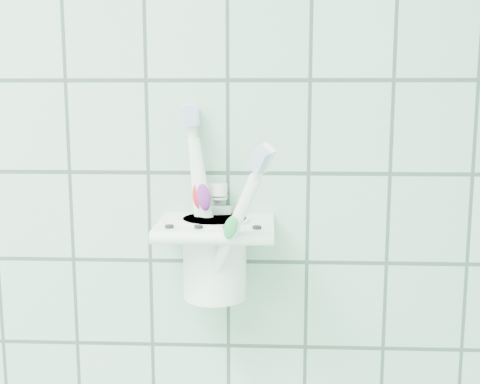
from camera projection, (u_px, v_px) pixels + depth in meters
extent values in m
cube|color=white|center=(219.00, 229.00, 0.72)|extent=(0.05, 0.02, 0.04)
cube|color=white|center=(216.00, 228.00, 0.69)|extent=(0.13, 0.10, 0.01)
cylinder|color=white|center=(212.00, 238.00, 0.64)|extent=(0.13, 0.01, 0.01)
cylinder|color=black|center=(169.00, 227.00, 0.65)|extent=(0.01, 0.01, 0.00)
cylinder|color=black|center=(198.00, 227.00, 0.65)|extent=(0.01, 0.01, 0.00)
cylinder|color=black|center=(228.00, 228.00, 0.65)|extent=(0.01, 0.01, 0.00)
cylinder|color=black|center=(257.00, 228.00, 0.65)|extent=(0.01, 0.01, 0.00)
cylinder|color=white|center=(215.00, 258.00, 0.70)|extent=(0.07, 0.07, 0.09)
cylinder|color=white|center=(215.00, 221.00, 0.69)|extent=(0.08, 0.08, 0.01)
cylinder|color=black|center=(215.00, 220.00, 0.69)|extent=(0.07, 0.07, 0.00)
cylinder|color=white|center=(219.00, 213.00, 0.69)|extent=(0.04, 0.02, 0.18)
cylinder|color=white|center=(219.00, 127.00, 0.68)|extent=(0.01, 0.01, 0.03)
cube|color=silver|center=(218.00, 114.00, 0.67)|extent=(0.02, 0.01, 0.03)
cube|color=white|center=(219.00, 113.00, 0.68)|extent=(0.02, 0.01, 0.03)
ellipsoid|color=purple|center=(219.00, 196.00, 0.69)|extent=(0.02, 0.01, 0.03)
cylinder|color=white|center=(206.00, 215.00, 0.68)|extent=(0.03, 0.06, 0.18)
cylinder|color=white|center=(205.00, 127.00, 0.67)|extent=(0.01, 0.02, 0.03)
cube|color=silver|center=(204.00, 113.00, 0.66)|extent=(0.02, 0.02, 0.03)
cube|color=white|center=(205.00, 113.00, 0.66)|extent=(0.02, 0.01, 0.03)
ellipsoid|color=red|center=(205.00, 198.00, 0.67)|extent=(0.02, 0.02, 0.03)
cylinder|color=white|center=(205.00, 216.00, 0.68)|extent=(0.08, 0.10, 0.15)
cylinder|color=white|center=(204.00, 127.00, 0.66)|extent=(0.02, 0.02, 0.03)
cube|color=silver|center=(203.00, 113.00, 0.65)|extent=(0.02, 0.03, 0.03)
cube|color=white|center=(204.00, 113.00, 0.66)|extent=(0.02, 0.02, 0.03)
ellipsoid|color=green|center=(204.00, 198.00, 0.67)|extent=(0.02, 0.03, 0.03)
cube|color=silver|center=(216.00, 245.00, 0.71)|extent=(0.03, 0.02, 0.09)
cube|color=silver|center=(216.00, 281.00, 0.72)|extent=(0.04, 0.01, 0.01)
cone|color=silver|center=(216.00, 203.00, 0.70)|extent=(0.03, 0.03, 0.02)
cylinder|color=white|center=(216.00, 192.00, 0.70)|extent=(0.03, 0.03, 0.02)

